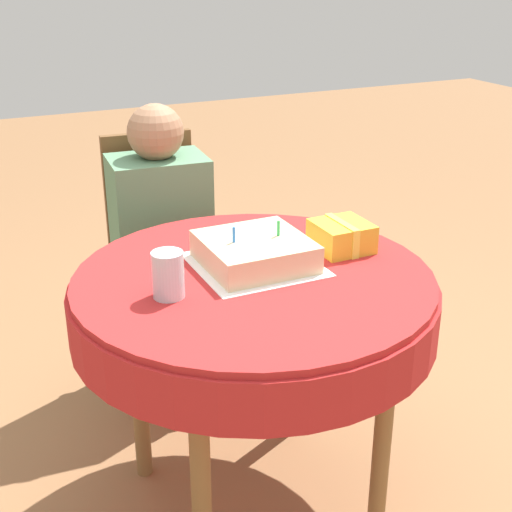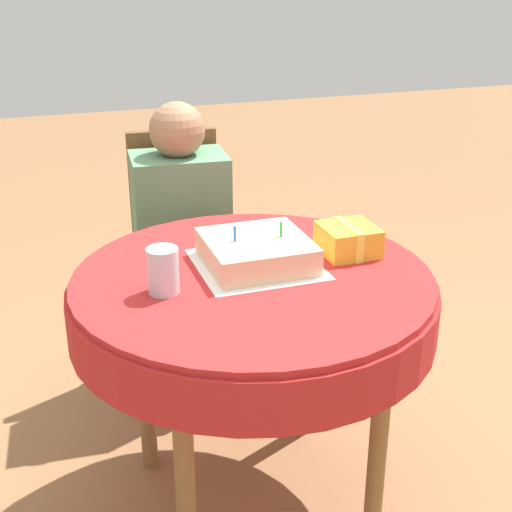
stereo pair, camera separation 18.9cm
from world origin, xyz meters
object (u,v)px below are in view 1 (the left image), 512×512
Objects in this scene: chair at (158,260)px; person at (162,230)px; drinking_glass at (168,275)px; gift_box at (342,236)px; birthday_cake at (255,251)px.

person is (-0.01, -0.09, 0.16)m from chair.
person is at bearing 73.40° from drinking_glass.
person reaches higher than gift_box.
birthday_cake and drinking_glass have the same top height.
person is 0.66m from birthday_cake.
person is 0.74m from gift_box.
chair is 0.91m from drinking_glass.
chair is 6.08× the size of gift_box.
chair is 3.46× the size of birthday_cake.
person reaches higher than chair.
gift_box is at bearing -61.74° from chair.
person is at bearing -90.00° from chair.
chair is 0.86m from gift_box.
drinking_glass is at bearing -101.80° from person.
person is 3.95× the size of birthday_cake.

